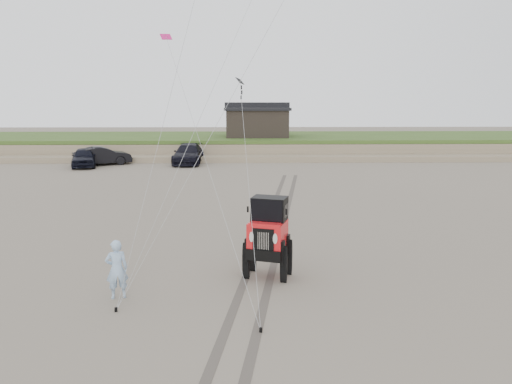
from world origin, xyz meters
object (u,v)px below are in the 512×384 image
at_px(truck_b, 102,156).
at_px(truck_c, 188,154).
at_px(man, 117,269).
at_px(truck_a, 85,157).
at_px(jeep, 268,246).
at_px(cabin, 257,121).

bearing_deg(truck_b, truck_c, -109.66).
bearing_deg(man, truck_c, -104.88).
relative_size(truck_a, jeep, 0.82).
distance_m(truck_b, jeep, 29.52).
distance_m(truck_c, jeep, 27.98).
bearing_deg(truck_c, truck_a, -167.41).
relative_size(cabin, truck_a, 1.40).
distance_m(cabin, jeep, 35.03).
distance_m(truck_a, truck_c, 8.48).
distance_m(truck_a, truck_b, 1.52).
relative_size(cabin, truck_c, 1.13).
bearing_deg(truck_a, truck_b, 25.85).
bearing_deg(truck_b, cabin, -83.59).
xyz_separation_m(cabin, man, (-4.93, -36.55, -2.37)).
relative_size(truck_a, truck_c, 0.81).
distance_m(truck_b, truck_c, 7.16).
bearing_deg(cabin, jeep, -90.88).
bearing_deg(cabin, truck_a, -147.24).
relative_size(truck_b, truck_c, 0.82).
bearing_deg(cabin, man, -97.67).
height_order(truck_b, man, man).
height_order(truck_a, truck_c, truck_c).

